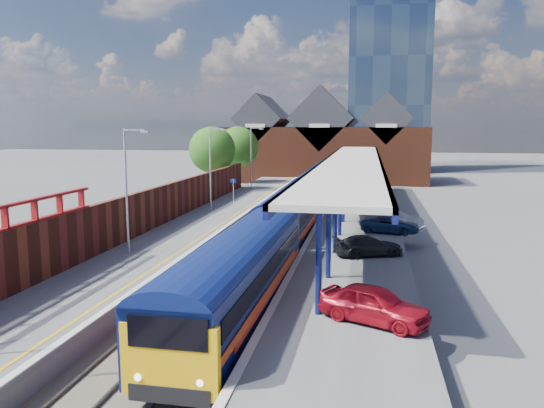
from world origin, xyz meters
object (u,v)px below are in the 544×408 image
(train, at_px, (307,195))
(parked_car_red, at_px, (374,304))
(lamp_post_c, at_px, (212,163))
(lamp_post_d, at_px, (252,154))
(parked_car_silver, at_px, (392,220))
(parked_car_blue, at_px, (390,225))
(platform_sign, at_px, (233,188))
(lamp_post_b, at_px, (128,183))
(parked_car_dark, at_px, (369,246))

(train, distance_m, parked_car_red, 27.46)
(parked_car_red, bearing_deg, lamp_post_c, 54.27)
(lamp_post_d, xyz_separation_m, parked_car_red, (13.44, -40.50, -3.30))
(train, distance_m, lamp_post_c, 8.70)
(parked_car_silver, bearing_deg, parked_car_blue, -169.75)
(platform_sign, distance_m, parked_car_blue, 16.40)
(parked_car_red, relative_size, parked_car_blue, 1.05)
(platform_sign, height_order, parked_car_red, platform_sign)
(lamp_post_b, distance_m, parked_car_silver, 17.78)
(lamp_post_b, height_order, parked_car_blue, lamp_post_b)
(train, distance_m, parked_car_dark, 17.52)
(platform_sign, bearing_deg, lamp_post_b, -94.33)
(train, bearing_deg, lamp_post_d, 119.99)
(parked_car_red, relative_size, parked_car_silver, 0.94)
(parked_car_red, bearing_deg, lamp_post_d, 43.88)
(parked_car_dark, bearing_deg, lamp_post_d, 2.81)
(lamp_post_c, height_order, parked_car_dark, lamp_post_c)
(train, xyz_separation_m, parked_car_red, (5.59, -26.88, -0.43))
(train, height_order, platform_sign, platform_sign)
(parked_car_dark, distance_m, parked_car_blue, 6.89)
(lamp_post_b, xyz_separation_m, parked_car_red, (13.44, -8.50, -3.30))
(lamp_post_d, bearing_deg, parked_car_silver, -56.91)
(lamp_post_c, distance_m, parked_car_red, 28.14)
(lamp_post_b, relative_size, lamp_post_c, 1.00)
(lamp_post_c, relative_size, parked_car_dark, 1.82)
(platform_sign, bearing_deg, lamp_post_c, -124.26)
(parked_car_dark, bearing_deg, lamp_post_b, 76.62)
(lamp_post_d, distance_m, parked_car_blue, 27.94)
(platform_sign, relative_size, parked_car_silver, 0.58)
(lamp_post_c, relative_size, platform_sign, 2.80)
(train, xyz_separation_m, lamp_post_b, (-7.86, -18.39, 2.87))
(lamp_post_c, height_order, parked_car_silver, lamp_post_c)
(parked_car_silver, bearing_deg, lamp_post_b, 142.00)
(lamp_post_d, xyz_separation_m, platform_sign, (1.36, -14.00, -2.30))
(parked_car_dark, bearing_deg, lamp_post_c, 22.03)
(lamp_post_c, bearing_deg, lamp_post_b, -90.00)
(lamp_post_d, height_order, parked_car_blue, lamp_post_d)
(parked_car_red, bearing_deg, parked_car_dark, 26.69)
(parked_car_silver, distance_m, parked_car_blue, 0.86)
(parked_car_blue, bearing_deg, lamp_post_b, 131.99)
(train, relative_size, parked_car_silver, 15.34)
(train, relative_size, parked_car_dark, 17.16)
(parked_car_red, xyz_separation_m, parked_car_blue, (1.21, 16.96, -0.15))
(lamp_post_b, relative_size, lamp_post_d, 1.00)
(platform_sign, height_order, parked_car_blue, platform_sign)
(train, height_order, lamp_post_b, lamp_post_b)
(platform_sign, relative_size, parked_car_red, 0.62)
(parked_car_silver, xyz_separation_m, parked_car_dark, (-1.56, -7.57, -0.15))
(parked_car_silver, bearing_deg, lamp_post_d, 52.95)
(train, bearing_deg, parked_car_red, -78.26)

